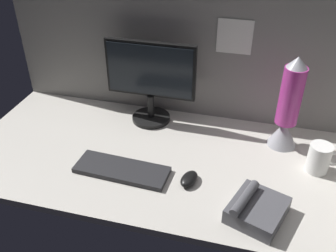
% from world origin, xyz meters
% --- Properties ---
extents(ground_plane, '(1.80, 0.80, 0.03)m').
position_xyz_m(ground_plane, '(0.00, 0.00, -0.01)').
color(ground_plane, beige).
extents(cubicle_wall_back, '(1.80, 0.06, 0.59)m').
position_xyz_m(cubicle_wall_back, '(0.00, 0.37, 0.30)').
color(cubicle_wall_back, gray).
rests_on(cubicle_wall_back, ground_plane).
extents(monitor, '(0.41, 0.18, 0.39)m').
position_xyz_m(monitor, '(-0.20, 0.25, 0.21)').
color(monitor, black).
rests_on(monitor, ground_plane).
extents(keyboard, '(0.38, 0.15, 0.02)m').
position_xyz_m(keyboard, '(-0.20, -0.15, 0.01)').
color(keyboard, '#262628').
rests_on(keyboard, ground_plane).
extents(mouse, '(0.08, 0.11, 0.03)m').
position_xyz_m(mouse, '(0.07, -0.14, 0.02)').
color(mouse, black).
rests_on(mouse, ground_plane).
extents(mug_ceramic_white, '(0.13, 0.09, 0.12)m').
position_xyz_m(mug_ceramic_white, '(0.54, 0.05, 0.06)').
color(mug_ceramic_white, white).
rests_on(mug_ceramic_white, ground_plane).
extents(lava_lamp, '(0.12, 0.12, 0.41)m').
position_xyz_m(lava_lamp, '(0.40, 0.20, 0.17)').
color(lava_lamp, '#A5A5AD').
rests_on(lava_lamp, ground_plane).
extents(desk_phone, '(0.22, 0.24, 0.09)m').
position_xyz_m(desk_phone, '(0.32, -0.25, 0.03)').
color(desk_phone, '#4C4C51').
rests_on(desk_phone, ground_plane).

